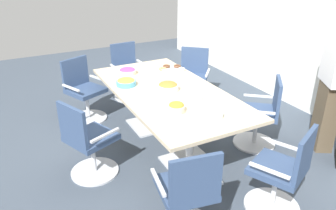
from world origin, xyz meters
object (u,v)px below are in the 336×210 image
(office_chair_2, at_px, (84,93))
(plate_stack, at_px, (213,114))
(office_chair_3, at_px, (88,144))
(snack_bowl_chips_orange, at_px, (176,107))
(person_standing_0, at_px, (335,76))
(office_chair_5, at_px, (282,176))
(napkin_pile, at_px, (193,97))
(office_chair_6, at_px, (261,116))
(office_chair_1, at_px, (128,74))
(office_chair_4, at_px, (188,197))
(snack_bowl_candy_mix, at_px, (127,71))
(snack_bowl_chips_yellow, at_px, (126,82))
(snack_bowl_pretzels, at_px, (168,86))
(conference_table, at_px, (168,100))
(office_chair_0, at_px, (192,81))
(donut_platter, at_px, (172,69))

(office_chair_2, relative_size, plate_stack, 4.26)
(office_chair_3, relative_size, snack_bowl_chips_orange, 4.88)
(person_standing_0, xyz_separation_m, plate_stack, (-0.15, -1.61, -0.20))
(office_chair_5, relative_size, napkin_pile, 6.13)
(office_chair_6, bearing_deg, office_chair_3, 119.75)
(office_chair_1, distance_m, office_chair_3, 2.25)
(office_chair_2, bearing_deg, office_chair_4, 70.81)
(office_chair_6, xyz_separation_m, person_standing_0, (0.41, 0.67, 0.57))
(plate_stack, relative_size, napkin_pile, 1.44)
(snack_bowl_candy_mix, distance_m, plate_stack, 1.66)
(office_chair_2, distance_m, snack_bowl_chips_orange, 1.91)
(office_chair_1, relative_size, snack_bowl_chips_yellow, 3.62)
(office_chair_5, xyz_separation_m, snack_bowl_pretzels, (-1.60, -0.37, 0.40))
(office_chair_4, bearing_deg, office_chair_1, 87.48)
(office_chair_6, bearing_deg, office_chair_5, -173.16)
(conference_table, relative_size, napkin_pile, 16.15)
(office_chair_2, height_order, office_chair_3, same)
(conference_table, distance_m, office_chair_4, 1.57)
(office_chair_1, bearing_deg, office_chair_5, 91.06)
(conference_table, xyz_separation_m, snack_bowl_chips_yellow, (-0.39, -0.40, 0.17))
(snack_bowl_pretzels, bearing_deg, snack_bowl_candy_mix, -164.57)
(office_chair_0, bearing_deg, snack_bowl_pretzels, 86.10)
(office_chair_5, distance_m, snack_bowl_pretzels, 1.69)
(snack_bowl_chips_orange, bearing_deg, office_chair_3, -112.01)
(office_chair_5, height_order, snack_bowl_chips_orange, office_chair_5)
(snack_bowl_chips_yellow, height_order, snack_bowl_pretzels, snack_bowl_pretzels)
(office_chair_5, bearing_deg, napkin_pile, 76.25)
(donut_platter, xyz_separation_m, napkin_pile, (1.01, -0.27, 0.01))
(office_chair_1, xyz_separation_m, office_chair_5, (3.30, 0.26, 0.00))
(donut_platter, bearing_deg, snack_bowl_pretzels, -31.94)
(snack_bowl_chips_yellow, xyz_separation_m, plate_stack, (1.23, 0.49, -0.02))
(conference_table, height_order, donut_platter, donut_platter)
(office_chair_0, relative_size, office_chair_4, 1.00)
(office_chair_0, distance_m, snack_bowl_pretzels, 1.37)
(office_chair_2, distance_m, office_chair_4, 2.67)
(snack_bowl_pretzels, bearing_deg, snack_bowl_chips_orange, -18.73)
(office_chair_6, bearing_deg, snack_bowl_pretzels, 100.61)
(office_chair_0, relative_size, snack_bowl_chips_yellow, 3.62)
(snack_bowl_chips_yellow, relative_size, snack_bowl_candy_mix, 1.03)
(conference_table, xyz_separation_m, office_chair_5, (1.61, 0.37, -0.22))
(office_chair_5, relative_size, donut_platter, 2.43)
(office_chair_0, bearing_deg, plate_stack, 105.93)
(conference_table, bearing_deg, snack_bowl_pretzels, -53.10)
(office_chair_0, bearing_deg, snack_bowl_candy_mix, 47.59)
(snack_bowl_chips_orange, relative_size, snack_bowl_pretzels, 0.72)
(office_chair_1, distance_m, office_chair_6, 2.45)
(snack_bowl_chips_orange, bearing_deg, plate_stack, 46.53)
(office_chair_0, distance_m, office_chair_3, 2.31)
(plate_stack, bearing_deg, office_chair_2, -157.41)
(person_standing_0, distance_m, snack_bowl_pretzels, 1.98)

